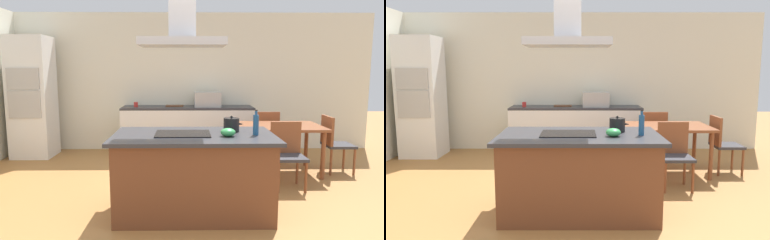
# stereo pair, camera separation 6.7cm
# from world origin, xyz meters

# --- Properties ---
(ground) EXTENTS (16.00, 16.00, 0.00)m
(ground) POSITION_xyz_m (0.00, 1.50, 0.00)
(ground) COLOR #AD753D
(wall_back) EXTENTS (7.20, 0.10, 2.70)m
(wall_back) POSITION_xyz_m (0.00, 3.25, 1.35)
(wall_back) COLOR silver
(wall_back) RESTS_ON ground
(kitchen_island) EXTENTS (1.77, 1.02, 0.90)m
(kitchen_island) POSITION_xyz_m (0.00, 0.00, 0.45)
(kitchen_island) COLOR brown
(kitchen_island) RESTS_ON ground
(cooktop) EXTENTS (0.60, 0.44, 0.01)m
(cooktop) POSITION_xyz_m (-0.12, 0.00, 0.91)
(cooktop) COLOR black
(cooktop) RESTS_ON kitchen_island
(tea_kettle) EXTENTS (0.23, 0.18, 0.18)m
(tea_kettle) POSITION_xyz_m (0.44, 0.16, 0.98)
(tea_kettle) COLOR black
(tea_kettle) RESTS_ON kitchen_island
(olive_oil_bottle) EXTENTS (0.06, 0.06, 0.28)m
(olive_oil_bottle) POSITION_xyz_m (0.67, -0.06, 1.02)
(olive_oil_bottle) COLOR navy
(olive_oil_bottle) RESTS_ON kitchen_island
(mixing_bowl) EXTENTS (0.16, 0.16, 0.09)m
(mixing_bowl) POSITION_xyz_m (0.36, -0.13, 0.94)
(mixing_bowl) COLOR #33934C
(mixing_bowl) RESTS_ON kitchen_island
(back_counter) EXTENTS (2.49, 0.62, 0.90)m
(back_counter) POSITION_xyz_m (-0.06, 2.88, 0.45)
(back_counter) COLOR white
(back_counter) RESTS_ON ground
(countertop_microwave) EXTENTS (0.50, 0.38, 0.28)m
(countertop_microwave) POSITION_xyz_m (0.32, 2.88, 1.04)
(countertop_microwave) COLOR #B2AFAA
(countertop_microwave) RESTS_ON back_counter
(coffee_mug_red) EXTENTS (0.08, 0.08, 0.09)m
(coffee_mug_red) POSITION_xyz_m (-1.04, 2.85, 0.95)
(coffee_mug_red) COLOR red
(coffee_mug_red) RESTS_ON back_counter
(cutting_board) EXTENTS (0.34, 0.24, 0.02)m
(cutting_board) POSITION_xyz_m (-0.31, 2.93, 0.91)
(cutting_board) COLOR #59331E
(cutting_board) RESTS_ON back_counter
(wall_oven_stack) EXTENTS (0.70, 0.66, 2.20)m
(wall_oven_stack) POSITION_xyz_m (-2.90, 2.65, 1.10)
(wall_oven_stack) COLOR white
(wall_oven_stack) RESTS_ON ground
(dining_table) EXTENTS (1.40, 0.90, 0.75)m
(dining_table) POSITION_xyz_m (1.30, 1.54, 0.67)
(dining_table) COLOR brown
(dining_table) RESTS_ON ground
(chair_facing_island) EXTENTS (0.42, 0.42, 0.89)m
(chair_facing_island) POSITION_xyz_m (1.30, 0.87, 0.51)
(chair_facing_island) COLOR #333338
(chair_facing_island) RESTS_ON ground
(chair_at_right_end) EXTENTS (0.42, 0.42, 0.89)m
(chair_at_right_end) POSITION_xyz_m (2.22, 1.54, 0.51)
(chair_at_right_end) COLOR #333338
(chair_at_right_end) RESTS_ON ground
(chair_facing_back_wall) EXTENTS (0.42, 0.42, 0.89)m
(chair_facing_back_wall) POSITION_xyz_m (1.30, 2.21, 0.51)
(chair_facing_back_wall) COLOR #333338
(chair_facing_back_wall) RESTS_ON ground
(range_hood) EXTENTS (0.90, 0.55, 0.78)m
(range_hood) POSITION_xyz_m (-0.12, 0.00, 2.10)
(range_hood) COLOR #ADADB2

